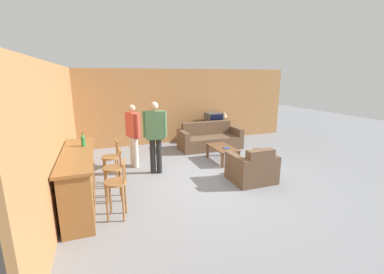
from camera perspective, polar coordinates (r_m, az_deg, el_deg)
ground_plane at (r=6.14m, az=4.31°, el=-9.25°), size 24.00×24.00×0.00m
wall_back at (r=9.19m, az=-5.15°, el=6.76°), size 9.40×0.08×2.60m
wall_left at (r=6.61m, az=-26.54°, el=2.73°), size 0.08×8.67×2.60m
bar_counter at (r=5.21m, az=-23.69°, el=-8.54°), size 0.55×2.30×1.03m
bar_chair_near at (r=4.54m, az=-16.46°, el=-10.68°), size 0.45×0.45×1.01m
bar_chair_mid at (r=5.20m, az=-17.05°, el=-7.55°), size 0.37×0.37×1.01m
bar_chair_far at (r=5.88m, az=-17.51°, el=-5.12°), size 0.41×0.41×1.01m
couch_far at (r=8.57m, az=3.91°, el=-0.51°), size 2.04×0.89×0.85m
armchair_near at (r=6.05m, az=13.25°, el=-6.87°), size 0.94×0.85×0.83m
coffee_table at (r=7.26m, az=6.76°, el=-2.67°), size 0.56×1.05×0.42m
tv_unit at (r=9.53m, az=4.78°, el=0.96°), size 1.14×0.53×0.61m
tv at (r=9.43m, az=4.85°, el=4.08°), size 0.56×0.50×0.44m
bottle at (r=5.43m, az=-23.05°, el=-0.64°), size 0.08×0.08×0.26m
book_on_table at (r=7.12m, az=7.67°, el=-2.42°), size 0.19×0.19×0.02m
table_lamp at (r=9.60m, az=7.17°, el=4.91°), size 0.25×0.25×0.46m
person_by_window at (r=6.85m, az=-12.97°, el=1.00°), size 0.33×0.58×1.65m
person_by_counter at (r=6.26m, az=-8.20°, el=0.78°), size 0.56×0.27×1.77m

